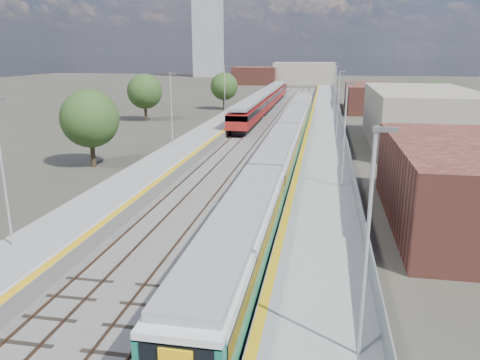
# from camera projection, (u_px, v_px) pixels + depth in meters

# --- Properties ---
(ground) EXTENTS (320.00, 320.00, 0.00)m
(ground) POSITION_uv_depth(u_px,v_px,m) (284.00, 134.00, 62.20)
(ground) COLOR #47443A
(ground) RESTS_ON ground
(ballast_bed) EXTENTS (10.50, 155.00, 0.06)m
(ballast_bed) POSITION_uv_depth(u_px,v_px,m) (270.00, 130.00, 64.95)
(ballast_bed) COLOR #565451
(ballast_bed) RESTS_ON ground
(tracks) EXTENTS (8.96, 160.00, 0.17)m
(tracks) POSITION_uv_depth(u_px,v_px,m) (275.00, 128.00, 66.41)
(tracks) COLOR #4C3323
(tracks) RESTS_ON ground
(platform_right) EXTENTS (4.70, 155.00, 8.52)m
(platform_right) POSITION_uv_depth(u_px,v_px,m) (325.00, 128.00, 63.51)
(platform_right) COLOR slate
(platform_right) RESTS_ON ground
(platform_left) EXTENTS (4.30, 155.00, 8.52)m
(platform_left) POSITION_uv_depth(u_px,v_px,m) (222.00, 125.00, 65.97)
(platform_left) COLOR slate
(platform_left) RESTS_ON ground
(buildings) EXTENTS (72.00, 185.50, 40.00)m
(buildings) POSITION_uv_depth(u_px,v_px,m) (252.00, 51.00, 146.51)
(buildings) COLOR brown
(buildings) RESTS_ON ground
(green_train) EXTENTS (2.66, 74.03, 2.92)m
(green_train) POSITION_uv_depth(u_px,v_px,m) (287.00, 137.00, 47.89)
(green_train) COLOR black
(green_train) RESTS_ON ground
(red_train) EXTENTS (2.86, 58.01, 3.61)m
(red_train) POSITION_uv_depth(u_px,v_px,m) (266.00, 99.00, 85.02)
(red_train) COLOR black
(red_train) RESTS_ON ground
(tree_a) EXTENTS (5.36, 5.36, 7.27)m
(tree_a) POSITION_uv_depth(u_px,v_px,m) (90.00, 119.00, 43.05)
(tree_a) COLOR #382619
(tree_a) RESTS_ON ground
(tree_b) EXTENTS (5.39, 5.39, 7.30)m
(tree_b) POSITION_uv_depth(u_px,v_px,m) (145.00, 91.00, 72.27)
(tree_b) COLOR #382619
(tree_b) RESTS_ON ground
(tree_c) EXTENTS (5.05, 5.05, 6.84)m
(tree_c) POSITION_uv_depth(u_px,v_px,m) (224.00, 86.00, 86.51)
(tree_c) COLOR #382619
(tree_c) RESTS_ON ground
(tree_d) EXTENTS (4.73, 4.73, 6.41)m
(tree_d) POSITION_uv_depth(u_px,v_px,m) (436.00, 97.00, 69.25)
(tree_d) COLOR #382619
(tree_d) RESTS_ON ground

